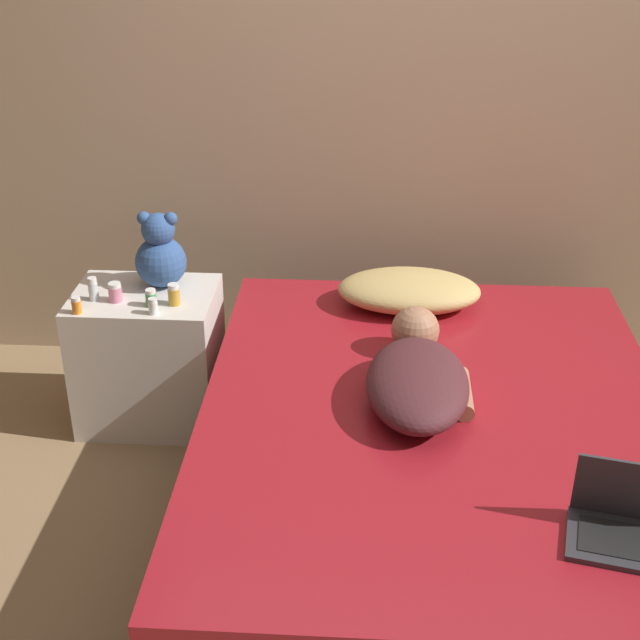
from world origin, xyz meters
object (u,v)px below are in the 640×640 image
bottle_clear (93,289)px  bottle_orange (76,305)px  pillow (409,290)px  bottle_pink (115,292)px  bottle_green (151,298)px  teddy_bear (160,254)px  bottle_white (153,306)px  laptop (634,524)px  bottle_amber (174,295)px  person_lying (418,375)px

bottle_clear → bottle_orange: 0.12m
pillow → bottle_pink: pillow is taller
bottle_green → pillow: bearing=9.9°
bottle_green → teddy_bear: bearing=89.4°
pillow → bottle_white: bearing=-166.1°
laptop → bottle_amber: (-1.42, 1.15, 0.05)m
bottle_orange → bottle_white: bearing=2.4°
bottle_green → bottle_clear: size_ratio=0.72×
teddy_bear → bottle_amber: bearing=-64.0°
pillow → person_lying: (0.01, -0.65, 0.01)m
bottle_amber → bottle_green: bottle_amber is taller
pillow → bottle_clear: 1.20m
person_lying → bottle_pink: person_lying is taller
teddy_bear → bottle_clear: bearing=-147.4°
pillow → bottle_white: size_ratio=8.82×
bottle_green → bottle_white: (0.02, -0.06, -0.00)m
bottle_green → bottle_pink: (-0.14, 0.03, 0.00)m
person_lying → bottle_white: bearing=156.9°
bottle_orange → bottle_pink: bearing=43.2°
laptop → bottle_amber: size_ratio=4.29×
laptop → bottle_white: size_ratio=5.75×
pillow → laptop: 1.41m
laptop → bottle_clear: 2.09m
teddy_bear → bottle_pink: teddy_bear is taller
laptop → bottle_amber: 1.83m
bottle_white → bottle_pink: size_ratio=0.84×
bottle_amber → bottle_pink: bearing=176.1°
pillow → bottle_amber: bottle_amber is taller
laptop → bottle_green: size_ratio=5.34×
pillow → teddy_bear: (-0.96, 0.01, 0.12)m
bottle_green → bottle_clear: 0.23m
laptop → bottle_pink: (-1.64, 1.17, 0.04)m
teddy_bear → bottle_amber: (0.08, -0.17, -0.09)m
pillow → bottle_green: bearing=-170.1°
bottle_clear → teddy_bear: bearing=32.6°
teddy_bear → bottle_white: size_ratio=4.90×
teddy_bear → bottle_clear: teddy_bear is taller
pillow → bottle_pink: 1.12m
pillow → bottle_orange: (-1.23, -0.24, 0.02)m
bottle_pink → bottle_white: bearing=-30.2°
person_lying → bottle_pink: (-1.12, 0.52, 0.01)m
bottle_pink → bottle_clear: size_ratio=0.81×
bottle_amber → bottle_clear: (-0.31, 0.02, 0.00)m
bottle_green → bottle_orange: bearing=-163.6°
pillow → teddy_bear: teddy_bear is taller
person_lying → bottle_green: size_ratio=10.47×
bottle_orange → person_lying: bearing=-18.3°
bottle_green → bottle_orange: (-0.26, -0.08, -0.00)m
person_lying → laptop: 0.84m
laptop → bottle_white: laptop is taller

